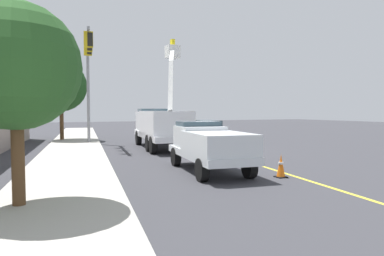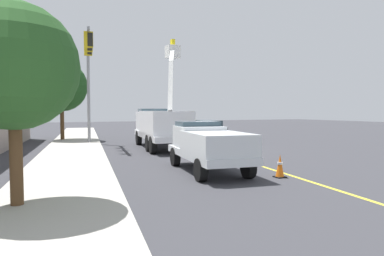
{
  "view_description": "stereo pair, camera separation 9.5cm",
  "coord_description": "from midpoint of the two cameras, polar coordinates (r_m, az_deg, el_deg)",
  "views": [
    {
      "loc": [
        -19.78,
        10.18,
        2.56
      ],
      "look_at": [
        0.92,
        0.87,
        1.4
      ],
      "focal_mm": 32.18,
      "sensor_mm": 36.0,
      "label": 1
    },
    {
      "loc": [
        -19.82,
        10.09,
        2.56
      ],
      "look_at": [
        0.92,
        0.87,
        1.4
      ],
      "focal_mm": 32.18,
      "sensor_mm": 36.0,
      "label": 2
    }
  ],
  "objects": [
    {
      "name": "ground",
      "position": [
        22.39,
        3.12,
        -3.64
      ],
      "size": [
        120.0,
        120.0,
        0.0
      ],
      "primitive_type": "plane",
      "color": "#38383D"
    },
    {
      "name": "street_tree_left",
      "position": [
        9.93,
        -27.2,
        9.01
      ],
      "size": [
        3.27,
        3.27,
        5.32
      ],
      "color": "brown",
      "rests_on": "ground"
    },
    {
      "name": "sidewalk_far_side",
      "position": [
        21.03,
        -19.08,
        -4.06
      ],
      "size": [
        60.0,
        10.68,
        0.12
      ],
      "primitive_type": "cube",
      "rotation": [
        0.0,
        0.0,
        -0.12
      ],
      "color": "#B2ADA3",
      "rests_on": "ground"
    },
    {
      "name": "passing_minivan",
      "position": [
        30.79,
        2.64,
        -0.04
      ],
      "size": [
        4.99,
        2.46,
        1.69
      ],
      "color": "black",
      "rests_on": "ground"
    },
    {
      "name": "traffic_signal_mast",
      "position": [
        25.96,
        -16.66,
        10.06
      ],
      "size": [
        5.82,
        0.98,
        8.44
      ],
      "color": "gray",
      "rests_on": "ground"
    },
    {
      "name": "lane_centre_stripe",
      "position": [
        22.39,
        3.12,
        -3.63
      ],
      "size": [
        49.67,
        6.08,
        0.01
      ],
      "primitive_type": "cube",
      "rotation": [
        0.0,
        0.0,
        -0.12
      ],
      "color": "yellow",
      "rests_on": "ground"
    },
    {
      "name": "traffic_cone_mid_front",
      "position": [
        27.42,
        -2.11,
        -1.55
      ],
      "size": [
        0.4,
        0.4,
        0.86
      ],
      "color": "black",
      "rests_on": "ground"
    },
    {
      "name": "service_pickup_truck",
      "position": [
        14.36,
        2.91,
        -2.83
      ],
      "size": [
        5.81,
        2.75,
        2.06
      ],
      "color": "silver",
      "rests_on": "ground"
    },
    {
      "name": "traffic_cone_leading",
      "position": [
        13.62,
        14.56,
        -6.13
      ],
      "size": [
        0.4,
        0.4,
        0.89
      ],
      "color": "black",
      "rests_on": "ground"
    },
    {
      "name": "utility_bucket_truck",
      "position": [
        23.43,
        -5.0,
        0.64
      ],
      "size": [
        8.44,
        3.57,
        7.68
      ],
      "color": "white",
      "rests_on": "ground"
    },
    {
      "name": "street_tree_right",
      "position": [
        30.92,
        -20.73,
        6.5
      ],
      "size": [
        4.23,
        4.23,
        6.72
      ],
      "color": "brown",
      "rests_on": "ground"
    }
  ]
}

